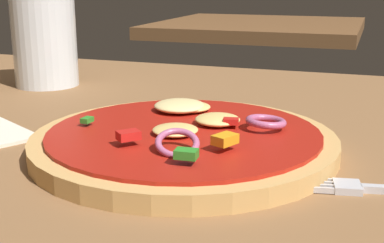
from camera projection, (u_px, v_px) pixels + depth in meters
name	position (u px, v px, depth m)	size (l,w,h in m)	color
dining_table	(213.00, 190.00, 0.40)	(1.21, 0.88, 0.04)	brown
pizza	(185.00, 139.00, 0.43)	(0.25, 0.25, 0.03)	tan
beer_glass	(45.00, 40.00, 0.68)	(0.08, 0.08, 0.14)	silver
background_table	(260.00, 28.00, 1.67)	(0.62, 0.61, 0.04)	brown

